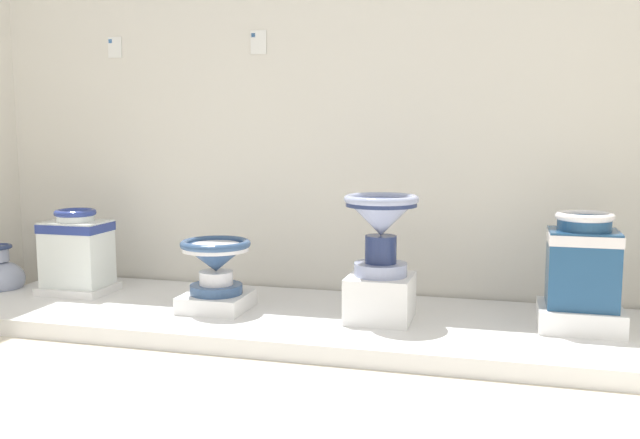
# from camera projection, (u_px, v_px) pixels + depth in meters

# --- Properties ---
(wall_back) EXTENTS (4.39, 0.06, 2.85)m
(wall_back) POSITION_uv_depth(u_px,v_px,m) (327.00, 59.00, 3.98)
(wall_back) COLOR silver
(wall_back) RESTS_ON ground_plane
(display_platform) EXTENTS (3.62, 1.04, 0.09)m
(display_platform) POSITION_uv_depth(u_px,v_px,m) (299.00, 320.00, 3.61)
(display_platform) COLOR white
(display_platform) RESTS_ON ground_plane
(plinth_block_central_ornate) EXTENTS (0.39, 0.31, 0.04)m
(plinth_block_central_ornate) POSITION_uv_depth(u_px,v_px,m) (79.00, 289.00, 4.05)
(plinth_block_central_ornate) COLOR white
(plinth_block_central_ornate) RESTS_ON display_platform
(antique_toilet_central_ornate) EXTENTS (0.35, 0.27, 0.44)m
(antique_toilet_central_ornate) POSITION_uv_depth(u_px,v_px,m) (77.00, 247.00, 4.01)
(antique_toilet_central_ornate) COLOR white
(antique_toilet_central_ornate) RESTS_ON plinth_block_central_ornate
(plinth_block_tall_cobalt) EXTENTS (0.33, 0.34, 0.09)m
(plinth_block_tall_cobalt) POSITION_uv_depth(u_px,v_px,m) (217.00, 301.00, 3.66)
(plinth_block_tall_cobalt) COLOR white
(plinth_block_tall_cobalt) RESTS_ON display_platform
(antique_toilet_tall_cobalt) EXTENTS (0.37, 0.37, 0.28)m
(antique_toilet_tall_cobalt) POSITION_uv_depth(u_px,v_px,m) (216.00, 259.00, 3.63)
(antique_toilet_tall_cobalt) COLOR #334F7B
(antique_toilet_tall_cobalt) RESTS_ON plinth_block_tall_cobalt
(plinth_block_rightmost) EXTENTS (0.31, 0.33, 0.22)m
(plinth_block_rightmost) POSITION_uv_depth(u_px,v_px,m) (380.00, 298.00, 3.45)
(plinth_block_rightmost) COLOR white
(plinth_block_rightmost) RESTS_ON display_platform
(antique_toilet_rightmost) EXTENTS (0.37, 0.37, 0.40)m
(antique_toilet_rightmost) POSITION_uv_depth(u_px,v_px,m) (381.00, 222.00, 3.40)
(antique_toilet_rightmost) COLOR #9BA5CC
(antique_toilet_rightmost) RESTS_ON plinth_block_rightmost
(plinth_block_slender_white) EXTENTS (0.39, 0.33, 0.11)m
(plinth_block_slender_white) POSITION_uv_depth(u_px,v_px,m) (580.00, 318.00, 3.30)
(plinth_block_slender_white) COLOR white
(plinth_block_slender_white) RESTS_ON display_platform
(antique_toilet_slender_white) EXTENTS (0.32, 0.29, 0.45)m
(antique_toilet_slender_white) POSITION_uv_depth(u_px,v_px,m) (583.00, 258.00, 3.26)
(antique_toilet_slender_white) COLOR navy
(antique_toilet_slender_white) RESTS_ON plinth_block_slender_white
(info_placard_first) EXTENTS (0.09, 0.01, 0.13)m
(info_placard_first) POSITION_uv_depth(u_px,v_px,m) (115.00, 47.00, 4.29)
(info_placard_first) COLOR white
(info_placard_second) EXTENTS (0.10, 0.01, 0.14)m
(info_placard_second) POSITION_uv_depth(u_px,v_px,m) (258.00, 42.00, 4.04)
(info_placard_second) COLOR white
(decorative_vase_corner) EXTENTS (0.29, 0.29, 0.35)m
(decorative_vase_corner) POSITION_uv_depth(u_px,v_px,m) (0.00, 278.00, 4.16)
(decorative_vase_corner) COLOR navy
(decorative_vase_corner) RESTS_ON ground_plane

